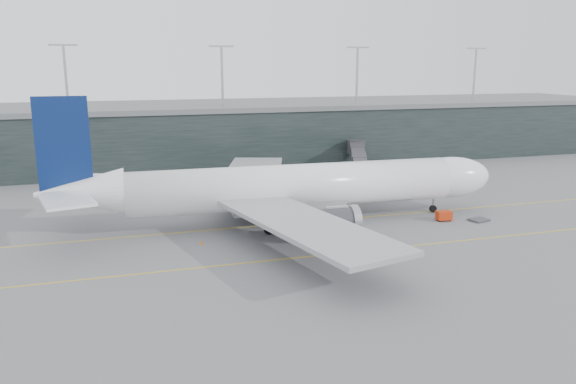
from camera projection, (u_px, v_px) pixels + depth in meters
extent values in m
plane|color=#515156|center=(248.00, 220.00, 92.88)|extent=(320.00, 320.00, 0.00)
cube|color=gold|center=(253.00, 226.00, 89.14)|extent=(160.00, 0.25, 0.02)
cube|color=gold|center=(281.00, 259.00, 74.22)|extent=(160.00, 0.25, 0.02)
cube|color=gold|center=(250.00, 192.00, 112.94)|extent=(0.25, 60.00, 0.02)
cube|color=black|center=(198.00, 135.00, 145.40)|extent=(240.00, 35.00, 14.00)
cube|color=slate|center=(197.00, 106.00, 143.70)|extent=(240.00, 36.00, 1.20)
cylinder|color=#9E9EA3|center=(66.00, 78.00, 124.25)|extent=(0.60, 0.60, 14.00)
cylinder|color=#9E9EA3|center=(222.00, 77.00, 134.11)|extent=(0.60, 0.60, 14.00)
cylinder|color=#9E9EA3|center=(357.00, 76.00, 143.97)|extent=(0.60, 0.60, 14.00)
cylinder|color=#9E9EA3|center=(475.00, 75.00, 153.84)|extent=(0.60, 0.60, 14.00)
cylinder|color=white|center=(294.00, 186.00, 90.13)|extent=(52.65, 8.97, 7.07)
ellipsoid|color=white|center=(450.00, 177.00, 97.05)|extent=(15.09, 7.60, 7.07)
cone|color=white|center=(80.00, 193.00, 81.92)|extent=(12.77, 7.24, 6.78)
cube|color=#919299|center=(287.00, 203.00, 90.47)|extent=(18.43, 6.36, 2.28)
cube|color=black|center=(472.00, 170.00, 97.86)|extent=(2.63, 3.51, 0.91)
cube|color=#919299|center=(305.00, 224.00, 72.90)|extent=(17.90, 34.55, 0.63)
cylinder|color=#3A3A3F|center=(329.00, 221.00, 81.19)|extent=(8.12, 4.28, 3.99)
cube|color=#919299|center=(252.00, 174.00, 106.19)|extent=(20.01, 34.60, 0.63)
cylinder|color=#3A3A3F|center=(290.00, 190.00, 101.59)|extent=(8.12, 4.28, 3.99)
cube|color=#091B4E|center=(63.00, 145.00, 79.88)|extent=(7.42, 0.84, 13.68)
cube|color=white|center=(66.00, 199.00, 75.60)|extent=(8.40, 11.40, 0.40)
cube|color=white|center=(76.00, 181.00, 87.41)|extent=(9.01, 11.65, 0.40)
cylinder|color=black|center=(433.00, 209.00, 97.56)|extent=(1.27, 0.50, 1.25)
cylinder|color=#9E9EA3|center=(433.00, 204.00, 97.37)|extent=(0.34, 0.34, 2.96)
cylinder|color=black|center=(275.00, 229.00, 85.04)|extent=(1.50, 0.62, 1.48)
cylinder|color=black|center=(260.00, 211.00, 95.35)|extent=(1.50, 0.62, 1.48)
cube|color=#2C2B31|center=(363.00, 180.00, 97.75)|extent=(4.68, 4.92, 3.04)
cube|color=#2C2B31|center=(361.00, 171.00, 106.49)|extent=(7.79, 14.09, 2.71)
cube|color=#2C2B31|center=(358.00, 158.00, 120.17)|extent=(8.04, 14.19, 2.82)
cube|color=#2C2B31|center=(357.00, 148.00, 133.85)|extent=(8.29, 14.29, 2.93)
cylinder|color=#9E9EA3|center=(360.00, 187.00, 107.98)|extent=(0.54, 0.54, 4.12)
cube|color=#3A3A3F|center=(360.00, 195.00, 108.36)|extent=(2.62, 2.32, 0.76)
cylinder|color=#2C2B31|center=(294.00, 148.00, 135.26)|extent=(4.34, 4.34, 3.25)
cylinder|color=#2C2B31|center=(294.00, 162.00, 136.04)|extent=(1.95, 1.95, 3.90)
cube|color=#BB2E0D|center=(444.00, 215.00, 92.17)|extent=(2.53, 1.76, 1.41)
cylinder|color=black|center=(440.00, 221.00, 91.65)|extent=(0.45, 0.21, 0.43)
cylinder|color=black|center=(450.00, 220.00, 91.97)|extent=(0.45, 0.21, 0.43)
cylinder|color=black|center=(437.00, 219.00, 92.69)|extent=(0.45, 0.21, 0.43)
cylinder|color=black|center=(447.00, 218.00, 93.01)|extent=(0.45, 0.21, 0.43)
cube|color=#39393E|center=(479.00, 220.00, 92.27)|extent=(3.42, 3.00, 0.29)
cube|color=#3A3A3F|center=(215.00, 205.00, 101.85)|extent=(2.33, 1.91, 0.22)
cube|color=silver|center=(215.00, 200.00, 101.63)|extent=(1.88, 1.78, 1.66)
cube|color=navy|center=(215.00, 195.00, 101.43)|extent=(1.94, 1.83, 0.09)
cube|color=#3A3A3F|center=(226.00, 203.00, 103.55)|extent=(2.67, 2.46, 0.22)
cube|color=#A1A6AC|center=(226.00, 198.00, 103.34)|extent=(2.24, 2.18, 1.62)
cube|color=navy|center=(226.00, 193.00, 103.15)|extent=(2.31, 2.25, 0.09)
cube|color=#3A3A3F|center=(241.00, 205.00, 101.93)|extent=(2.37, 2.15, 0.19)
cube|color=#B7BEC5|center=(241.00, 200.00, 101.74)|extent=(1.97, 1.92, 1.45)
cube|color=navy|center=(241.00, 196.00, 101.57)|extent=(2.04, 1.98, 0.08)
cone|color=#CC620B|center=(435.00, 211.00, 97.02)|extent=(0.38, 0.38, 0.61)
cone|color=#FD600E|center=(339.00, 248.00, 77.49)|extent=(0.44, 0.44, 0.71)
cone|color=orange|center=(288.00, 200.00, 105.05)|extent=(0.40, 0.40, 0.64)
cone|color=orange|center=(201.00, 242.00, 80.16)|extent=(0.42, 0.42, 0.66)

